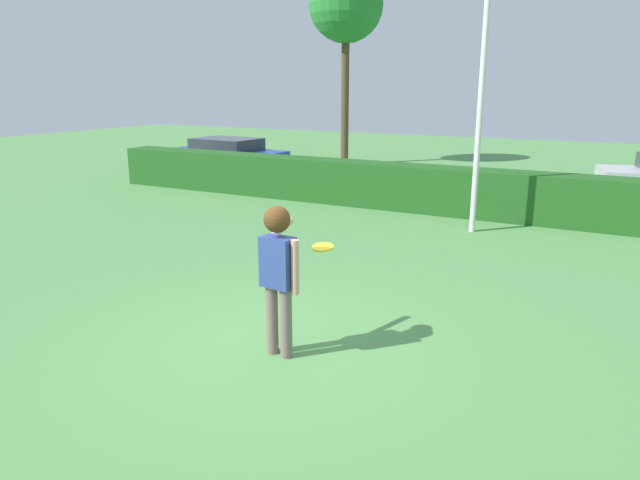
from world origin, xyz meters
name	(u,v)px	position (x,y,z in m)	size (l,w,h in m)	color
ground_plane	(277,345)	(0.00, 0.00, 0.00)	(60.00, 60.00, 0.00)	#528D4B
person	(279,265)	(0.16, -0.19, 1.10)	(0.56, 0.76, 1.77)	#77615C
frisbee	(323,247)	(0.47, 0.30, 1.22)	(0.26, 0.26, 0.05)	yellow
lamppost	(483,71)	(0.67, 6.77, 3.32)	(0.24, 0.24, 6.01)	silver
hedge_row	(461,192)	(0.00, 8.31, 0.56)	(20.95, 0.90, 1.12)	#20551D
parked_car_blue	(227,154)	(-8.99, 11.02, 0.69)	(4.31, 2.04, 1.25)	#263FA5
willow_tree	(346,6)	(-6.53, 15.37, 5.87)	(2.79, 2.79, 7.33)	brown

